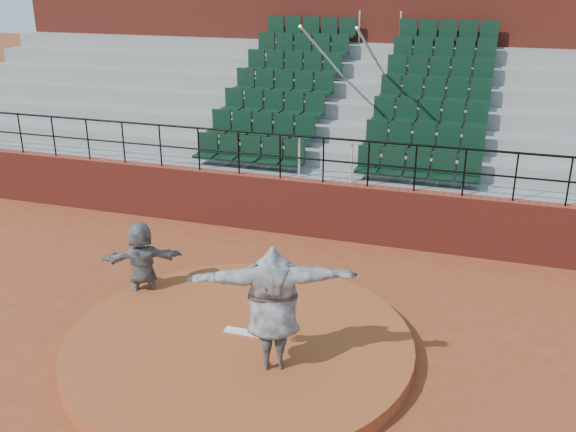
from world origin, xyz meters
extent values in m
plane|color=brown|center=(0.00, 0.00, 0.00)|extent=(90.00, 90.00, 0.00)
cylinder|color=#9F4A23|center=(0.00, 0.00, 0.12)|extent=(5.50, 5.50, 0.25)
cube|color=white|center=(0.00, 0.15, 0.27)|extent=(0.60, 0.15, 0.03)
cube|color=maroon|center=(0.00, 5.00, 0.65)|extent=(24.00, 0.30, 1.30)
cylinder|color=black|center=(0.00, 5.00, 2.30)|extent=(24.00, 0.05, 0.05)
cylinder|color=black|center=(0.00, 5.00, 1.80)|extent=(24.00, 0.04, 0.04)
cylinder|color=black|center=(-8.00, 5.00, 1.80)|extent=(0.04, 0.04, 1.00)
cylinder|color=black|center=(-7.00, 5.00, 1.80)|extent=(0.04, 0.04, 1.00)
cylinder|color=black|center=(-6.00, 5.00, 1.80)|extent=(0.04, 0.04, 1.00)
cylinder|color=black|center=(-5.00, 5.00, 1.80)|extent=(0.04, 0.04, 1.00)
cylinder|color=black|center=(-4.00, 5.00, 1.80)|extent=(0.04, 0.04, 1.00)
cylinder|color=black|center=(-3.00, 5.00, 1.80)|extent=(0.04, 0.04, 1.00)
cylinder|color=black|center=(-2.00, 5.00, 1.80)|extent=(0.04, 0.04, 1.00)
cylinder|color=black|center=(-1.00, 5.00, 1.80)|extent=(0.04, 0.04, 1.00)
cylinder|color=black|center=(0.00, 5.00, 1.80)|extent=(0.04, 0.04, 1.00)
cylinder|color=black|center=(1.00, 5.00, 1.80)|extent=(0.04, 0.04, 1.00)
cylinder|color=black|center=(2.00, 5.00, 1.80)|extent=(0.04, 0.04, 1.00)
cylinder|color=black|center=(3.00, 5.00, 1.80)|extent=(0.04, 0.04, 1.00)
cylinder|color=black|center=(4.00, 5.00, 1.80)|extent=(0.04, 0.04, 1.00)
cylinder|color=black|center=(5.00, 5.00, 1.80)|extent=(0.04, 0.04, 1.00)
cube|color=gray|center=(0.00, 5.58, 0.65)|extent=(24.00, 0.85, 1.30)
cube|color=black|center=(-1.98, 5.59, 1.66)|extent=(2.75, 0.48, 0.72)
cube|color=black|center=(1.98, 5.59, 1.66)|extent=(2.75, 0.48, 0.72)
cube|color=gray|center=(0.00, 6.43, 0.85)|extent=(24.00, 0.85, 1.70)
cube|color=black|center=(-1.98, 6.44, 2.06)|extent=(2.75, 0.48, 0.72)
cube|color=black|center=(1.98, 6.44, 2.06)|extent=(2.75, 0.48, 0.72)
cube|color=gray|center=(0.00, 7.28, 1.05)|extent=(24.00, 0.85, 2.10)
cube|color=black|center=(-1.98, 7.29, 2.46)|extent=(2.75, 0.48, 0.72)
cube|color=black|center=(1.98, 7.29, 2.46)|extent=(2.75, 0.48, 0.72)
cube|color=gray|center=(0.00, 8.12, 1.25)|extent=(24.00, 0.85, 2.50)
cube|color=black|center=(-1.98, 8.13, 2.86)|extent=(2.75, 0.48, 0.72)
cube|color=black|center=(1.98, 8.13, 2.86)|extent=(2.75, 0.48, 0.72)
cube|color=gray|center=(0.00, 8.97, 1.45)|extent=(24.00, 0.85, 2.90)
cube|color=black|center=(-1.98, 8.98, 3.26)|extent=(2.75, 0.48, 0.72)
cube|color=black|center=(1.98, 8.98, 3.26)|extent=(2.75, 0.48, 0.72)
cube|color=gray|center=(0.00, 9.82, 1.65)|extent=(24.00, 0.85, 3.30)
cube|color=black|center=(-1.98, 9.83, 3.66)|extent=(2.75, 0.48, 0.72)
cube|color=black|center=(1.98, 9.83, 3.66)|extent=(2.75, 0.48, 0.72)
cube|color=gray|center=(0.00, 10.68, 1.85)|extent=(24.00, 0.85, 3.70)
cube|color=black|center=(-1.98, 10.69, 4.06)|extent=(2.75, 0.48, 0.72)
cube|color=black|center=(1.98, 10.69, 4.06)|extent=(2.75, 0.48, 0.72)
cylinder|color=silver|center=(-0.60, 8.12, 3.40)|extent=(0.06, 5.97, 2.46)
cylinder|color=silver|center=(0.60, 8.12, 3.40)|extent=(0.06, 5.97, 2.46)
cube|color=maroon|center=(0.00, 12.60, 3.55)|extent=(24.00, 3.00, 7.10)
imported|color=black|center=(0.76, -0.54, 1.21)|extent=(2.43, 1.44, 1.92)
imported|color=black|center=(-2.28, 1.02, 0.77)|extent=(1.48, 1.06, 1.54)
camera|label=1|loc=(3.46, -8.12, 5.68)|focal=40.00mm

